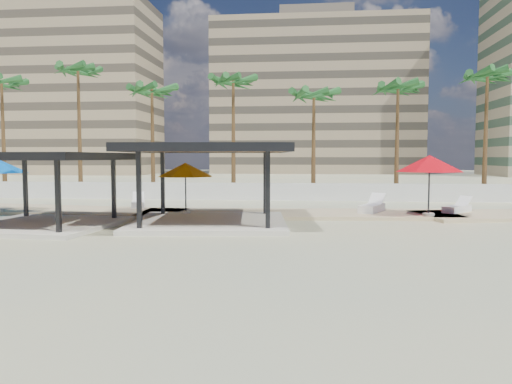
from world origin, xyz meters
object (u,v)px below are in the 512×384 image
(umbrella_c, at_px, (430,164))
(lounger_b, at_px, (372,207))
(lounger_d, at_px, (457,208))
(pavilion_west, at_px, (39,183))
(lounger_a, at_px, (138,203))
(pavilion_central, at_px, (209,177))

(umbrella_c, bearing_deg, lounger_b, 147.63)
(lounger_b, bearing_deg, lounger_d, -62.33)
(pavilion_west, bearing_deg, lounger_a, 80.80)
(pavilion_central, distance_m, lounger_a, 7.97)
(pavilion_central, relative_size, lounger_b, 3.08)
(lounger_a, bearing_deg, pavilion_central, -155.26)
(pavilion_central, height_order, umbrella_c, pavilion_central)
(pavilion_central, distance_m, pavilion_west, 7.20)
(pavilion_west, distance_m, lounger_b, 15.93)
(lounger_a, distance_m, lounger_b, 12.99)
(pavilion_central, xyz_separation_m, lounger_b, (7.66, 4.40, -1.72))
(pavilion_central, bearing_deg, lounger_d, 15.30)
(pavilion_central, bearing_deg, lounger_b, 23.86)
(lounger_b, bearing_deg, umbrella_c, -98.39)
(lounger_b, distance_m, lounger_d, 4.33)
(umbrella_c, height_order, lounger_a, umbrella_c)
(lounger_d, bearing_deg, umbrella_c, 175.97)
(lounger_b, bearing_deg, pavilion_west, 136.17)
(umbrella_c, bearing_deg, pavilion_central, -164.28)
(lounger_a, height_order, lounger_d, lounger_a)
(pavilion_west, relative_size, lounger_d, 3.36)
(lounger_b, bearing_deg, pavilion_central, 143.88)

